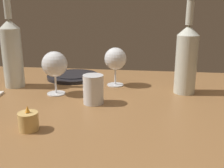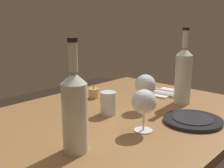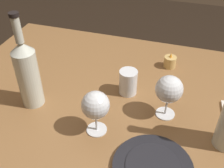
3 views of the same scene
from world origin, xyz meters
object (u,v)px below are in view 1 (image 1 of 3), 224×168
object	(u,v)px
water_tumbler	(93,91)
wine_glass_left	(55,65)
wine_bottle	(186,58)
votive_candle	(29,122)
wine_glass_right	(115,59)
dinner_plate	(73,76)
wine_bottle_second	(12,52)

from	to	relation	value
water_tumbler	wine_glass_left	bearing A→B (deg)	-26.64
wine_glass_left	wine_bottle	world-z (taller)	wine_bottle
water_tumbler	votive_candle	world-z (taller)	water_tumbler
wine_glass_right	wine_glass_left	bearing A→B (deg)	34.70
wine_glass_left	dinner_plate	xyz separation A→B (m)	(-0.00, -0.23, -0.10)
votive_candle	water_tumbler	bearing A→B (deg)	-120.19
water_tumbler	dinner_plate	distance (m)	0.34
wine_glass_left	wine_bottle	xyz separation A→B (m)	(-0.46, -0.08, 0.02)
wine_bottle_second	dinner_plate	size ratio (longest dim) A/B	1.54
wine_glass_right	water_tumbler	size ratio (longest dim) A/B	1.60
wine_bottle_second	wine_bottle	bearing A→B (deg)	-179.68
water_tumbler	dinner_plate	xyz separation A→B (m)	(0.15, -0.31, -0.03)
wine_glass_right	votive_candle	distance (m)	0.48
wine_glass_left	wine_glass_right	xyz separation A→B (m)	(-0.20, -0.14, -0.00)
wine_glass_left	votive_candle	bearing A→B (deg)	95.01
wine_bottle	water_tumbler	distance (m)	0.36
wine_glass_right	water_tumbler	distance (m)	0.23
water_tumbler	wine_glass_right	bearing A→B (deg)	-102.34
wine_glass_left	dinner_plate	world-z (taller)	wine_glass_left
wine_bottle	wine_bottle_second	distance (m)	0.66
votive_candle	wine_glass_right	bearing A→B (deg)	-111.88
water_tumbler	dinner_plate	world-z (taller)	water_tumbler
wine_glass_right	dinner_plate	world-z (taller)	wine_glass_right
wine_bottle	dinner_plate	xyz separation A→B (m)	(0.46, -0.15, -0.12)
wine_bottle	wine_glass_right	bearing A→B (deg)	-12.99
wine_bottle	dinner_plate	world-z (taller)	wine_bottle
wine_glass_right	dinner_plate	size ratio (longest dim) A/B	0.67
wine_bottle	dinner_plate	size ratio (longest dim) A/B	1.50
votive_candle	wine_bottle	bearing A→B (deg)	-139.49
wine_glass_right	wine_bottle_second	world-z (taller)	wine_bottle_second
wine_glass_left	wine_bottle	distance (m)	0.47
votive_candle	dinner_plate	size ratio (longest dim) A/B	0.29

